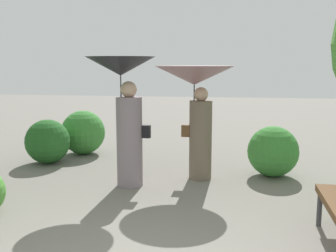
{
  "coord_description": "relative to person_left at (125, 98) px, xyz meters",
  "views": [
    {
      "loc": [
        0.96,
        -3.07,
        1.95
      ],
      "look_at": [
        0.0,
        3.48,
        0.9
      ],
      "focal_mm": 42.78,
      "sensor_mm": 36.0,
      "label": 1
    }
  ],
  "objects": [
    {
      "name": "bush_path_right",
      "position": [
        -1.47,
        2.07,
        -0.94
      ],
      "size": [
        0.94,
        0.94,
        0.94
      ],
      "primitive_type": "sphere",
      "color": "#387F33",
      "rests_on": "ground"
    },
    {
      "name": "bush_behind_bench",
      "position": [
        2.39,
        0.89,
        -0.97
      ],
      "size": [
        0.88,
        0.88,
        0.88
      ],
      "primitive_type": "sphere",
      "color": "#387F33",
      "rests_on": "ground"
    },
    {
      "name": "person_right",
      "position": [
        1.07,
        0.57,
        0.05
      ],
      "size": [
        1.32,
        1.32,
        1.9
      ],
      "rotation": [
        0.0,
        0.0,
        1.66
      ],
      "color": "#6B5B4C",
      "rests_on": "ground"
    },
    {
      "name": "person_left",
      "position": [
        0.0,
        0.0,
        0.0
      ],
      "size": [
        1.07,
        1.07,
        2.04
      ],
      "rotation": [
        0.0,
        0.0,
        1.66
      ],
      "color": "gray",
      "rests_on": "ground"
    },
    {
      "name": "bush_path_left",
      "position": [
        -1.87,
        1.19,
        -0.98
      ],
      "size": [
        0.86,
        0.86,
        0.86
      ],
      "primitive_type": "sphere",
      "color": "#235B23",
      "rests_on": "ground"
    }
  ]
}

